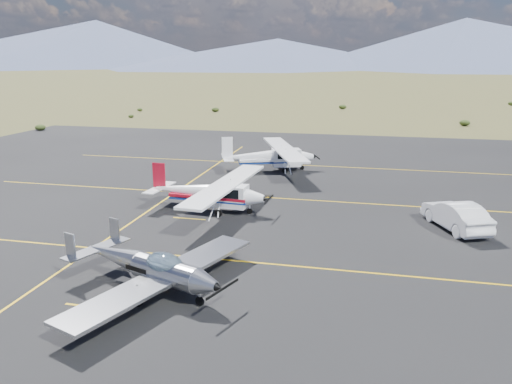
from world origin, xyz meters
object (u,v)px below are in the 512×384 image
at_px(aircraft_cessna, 209,191).
at_px(sedan, 456,215).
at_px(aircraft_low_wing, 152,267).
at_px(aircraft_plain, 270,156).

relative_size(aircraft_cessna, sedan, 2.31).
bearing_deg(aircraft_cessna, sedan, 3.39).
bearing_deg(sedan, aircraft_cessna, -24.01).
distance_m(aircraft_low_wing, aircraft_cessna, 11.05).
relative_size(aircraft_low_wing, aircraft_plain, 0.85).
bearing_deg(aircraft_plain, sedan, -64.39).
height_order(aircraft_plain, sedan, aircraft_plain).
bearing_deg(aircraft_plain, aircraft_cessna, -118.26).
xyz_separation_m(aircraft_cessna, sedan, (14.27, -0.28, -0.44)).
bearing_deg(aircraft_plain, aircraft_low_wing, -112.00).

